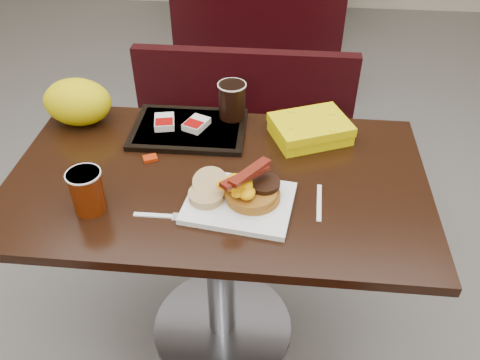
# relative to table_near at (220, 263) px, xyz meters

# --- Properties ---
(floor) EXTENTS (6.00, 7.00, 0.01)m
(floor) POSITION_rel_table_near_xyz_m (0.00, 0.00, -0.38)
(floor) COLOR gray
(floor) RESTS_ON ground
(table_near) EXTENTS (1.20, 0.70, 0.75)m
(table_near) POSITION_rel_table_near_xyz_m (0.00, 0.00, 0.00)
(table_near) COLOR black
(table_near) RESTS_ON floor
(bench_near_n) EXTENTS (1.00, 0.46, 0.72)m
(bench_near_n) POSITION_rel_table_near_xyz_m (0.00, 0.70, -0.02)
(bench_near_n) COLOR black
(bench_near_n) RESTS_ON floor
(bench_far_s) EXTENTS (1.00, 0.46, 0.72)m
(bench_far_s) POSITION_rel_table_near_xyz_m (0.00, 1.90, -0.02)
(bench_far_s) COLOR black
(bench_far_s) RESTS_ON floor
(platter) EXTENTS (0.31, 0.25, 0.02)m
(platter) POSITION_rel_table_near_xyz_m (0.08, -0.12, 0.38)
(platter) COLOR white
(platter) RESTS_ON table_near
(pancake_stack) EXTENTS (0.17, 0.17, 0.03)m
(pancake_stack) POSITION_rel_table_near_xyz_m (0.11, -0.10, 0.41)
(pancake_stack) COLOR #9E581A
(pancake_stack) RESTS_ON platter
(sausage_patty) EXTENTS (0.10, 0.10, 0.01)m
(sausage_patty) POSITION_rel_table_near_xyz_m (0.14, -0.08, 0.43)
(sausage_patty) COLOR black
(sausage_patty) RESTS_ON pancake_stack
(scrambled_eggs) EXTENTS (0.10, 0.09, 0.05)m
(scrambled_eggs) POSITION_rel_table_near_xyz_m (0.06, -0.11, 0.45)
(scrambled_eggs) COLOR #FAAD05
(scrambled_eggs) RESTS_ON pancake_stack
(bacon_strips) EXTENTS (0.15, 0.17, 0.01)m
(bacon_strips) POSITION_rel_table_near_xyz_m (0.09, -0.12, 0.48)
(bacon_strips) COLOR #410C04
(bacon_strips) RESTS_ON scrambled_eggs
(muffin_bottom) EXTENTS (0.12, 0.12, 0.02)m
(muffin_bottom) POSITION_rel_table_near_xyz_m (-0.01, -0.12, 0.40)
(muffin_bottom) COLOR tan
(muffin_bottom) RESTS_ON platter
(muffin_top) EXTENTS (0.10, 0.10, 0.06)m
(muffin_top) POSITION_rel_table_near_xyz_m (-0.01, -0.08, 0.41)
(muffin_top) COLOR tan
(muffin_top) RESTS_ON platter
(coffee_cup_near) EXTENTS (0.09, 0.09, 0.12)m
(coffee_cup_near) POSITION_rel_table_near_xyz_m (-0.31, -0.17, 0.43)
(coffee_cup_near) COLOR maroon
(coffee_cup_near) RESTS_ON table_near
(fork) EXTENTS (0.14, 0.03, 0.00)m
(fork) POSITION_rel_table_near_xyz_m (-0.14, -0.18, 0.38)
(fork) COLOR white
(fork) RESTS_ON table_near
(knife) EXTENTS (0.02, 0.15, 0.00)m
(knife) POSITION_rel_table_near_xyz_m (0.29, -0.09, 0.38)
(knife) COLOR white
(knife) RESTS_ON table_near
(condiment_syrup) EXTENTS (0.05, 0.05, 0.01)m
(condiment_syrup) POSITION_rel_table_near_xyz_m (-0.21, 0.06, 0.38)
(condiment_syrup) COLOR #AA2607
(condiment_syrup) RESTS_ON table_near
(tray) EXTENTS (0.36, 0.26, 0.02)m
(tray) POSITION_rel_table_near_xyz_m (-0.12, 0.22, 0.38)
(tray) COLOR black
(tray) RESTS_ON table_near
(hashbrown_sleeve_left) EXTENTS (0.08, 0.10, 0.02)m
(hashbrown_sleeve_left) POSITION_rel_table_near_xyz_m (-0.20, 0.23, 0.40)
(hashbrown_sleeve_left) COLOR silver
(hashbrown_sleeve_left) RESTS_ON tray
(hashbrown_sleeve_right) EXTENTS (0.09, 0.10, 0.02)m
(hashbrown_sleeve_right) POSITION_rel_table_near_xyz_m (-0.10, 0.22, 0.40)
(hashbrown_sleeve_right) COLOR silver
(hashbrown_sleeve_right) RESTS_ON tray
(coffee_cup_far) EXTENTS (0.11, 0.11, 0.12)m
(coffee_cup_far) POSITION_rel_table_near_xyz_m (0.01, 0.30, 0.45)
(coffee_cup_far) COLOR black
(coffee_cup_far) RESTS_ON tray
(clamshell) EXTENTS (0.28, 0.25, 0.06)m
(clamshell) POSITION_rel_table_near_xyz_m (0.27, 0.22, 0.41)
(clamshell) COLOR yellow
(clamshell) RESTS_ON table_near
(paper_bag) EXTENTS (0.24, 0.19, 0.15)m
(paper_bag) POSITION_rel_table_near_xyz_m (-0.48, 0.24, 0.45)
(paper_bag) COLOR #FAE808
(paper_bag) RESTS_ON table_near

